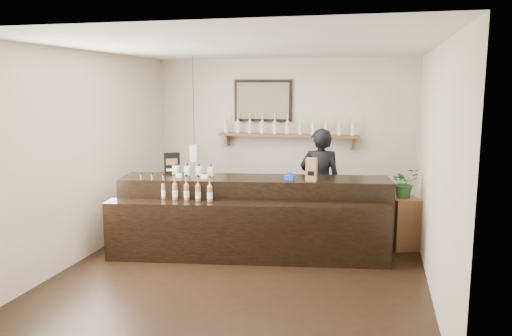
{
  "coord_description": "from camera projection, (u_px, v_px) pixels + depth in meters",
  "views": [
    {
      "loc": [
        1.59,
        -6.01,
        2.32
      ],
      "look_at": [
        -0.04,
        0.7,
        1.19
      ],
      "focal_mm": 35.0,
      "sensor_mm": 36.0,
      "label": 1
    }
  ],
  "objects": [
    {
      "name": "shopkeeper",
      "position": [
        320.0,
        176.0,
        7.66
      ],
      "size": [
        0.76,
        0.56,
        1.93
      ],
      "primitive_type": "imported",
      "rotation": [
        0.0,
        0.0,
        3.28
      ],
      "color": "black",
      "rests_on": "ground"
    },
    {
      "name": "back_wall_decor",
      "position": [
        273.0,
        120.0,
        8.53
      ],
      "size": [
        2.66,
        0.96,
        1.69
      ],
      "color": "brown",
      "rests_on": "ground"
    },
    {
      "name": "side_cabinet",
      "position": [
        403.0,
        222.0,
        7.26
      ],
      "size": [
        0.52,
        0.61,
        0.74
      ],
      "color": "brown",
      "rests_on": "ground"
    },
    {
      "name": "room_shell",
      "position": [
        246.0,
        137.0,
        6.23
      ],
      "size": [
        5.0,
        5.0,
        5.0
      ],
      "color": "beige",
      "rests_on": "ground"
    },
    {
      "name": "tape_dispenser",
      "position": [
        289.0,
        177.0,
        6.83
      ],
      "size": [
        0.15,
        0.09,
        0.12
      ],
      "color": "#1A3ABB",
      "rests_on": "counter"
    },
    {
      "name": "paper_bag",
      "position": [
        311.0,
        170.0,
        6.75
      ],
      "size": [
        0.15,
        0.12,
        0.31
      ],
      "color": "#946B47",
      "rests_on": "counter"
    },
    {
      "name": "ground",
      "position": [
        247.0,
        267.0,
        6.51
      ],
      "size": [
        5.0,
        5.0,
        0.0
      ],
      "primitive_type": "plane",
      "color": "black",
      "rests_on": "ground"
    },
    {
      "name": "counter",
      "position": [
        252.0,
        219.0,
        6.98
      ],
      "size": [
        3.84,
        1.59,
        1.23
      ],
      "color": "black",
      "rests_on": "ground"
    },
    {
      "name": "promo_sign",
      "position": [
        172.0,
        163.0,
        7.26
      ],
      "size": [
        0.2,
        0.14,
        0.32
      ],
      "color": "black",
      "rests_on": "counter"
    },
    {
      "name": "potted_plant",
      "position": [
        404.0,
        182.0,
        7.17
      ],
      "size": [
        0.51,
        0.49,
        0.43
      ],
      "primitive_type": "imported",
      "rotation": [
        0.0,
        0.0,
        0.53
      ],
      "color": "#255C27",
      "rests_on": "side_cabinet"
    }
  ]
}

